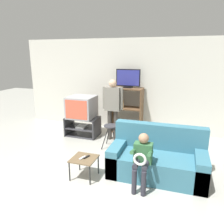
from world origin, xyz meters
TOP-DOWN VIEW (x-y plane):
  - ground_plane at (0.00, 0.00)m, footprint 18.00×18.00m
  - wall_back at (0.00, 3.41)m, footprint 6.40×0.06m
  - tv_stand at (-0.98, 2.47)m, footprint 0.87×0.57m
  - television_main at (-0.99, 2.48)m, footprint 0.69×0.67m
  - media_shelf at (0.08, 3.12)m, footprint 0.89×0.44m
  - television_flat at (0.11, 3.14)m, footprint 0.67×0.20m
  - folding_stool at (0.02, 1.93)m, footprint 0.39×0.38m
  - snack_table at (-0.03, 0.54)m, footprint 0.44×0.44m
  - remote_control_black at (0.01, 0.58)m, footprint 0.08×0.15m
  - remote_control_white at (-0.05, 0.52)m, footprint 0.08×0.15m
  - couch at (1.21, 1.04)m, footprint 1.70×0.83m
  - person_standing_adult at (-0.10, 2.43)m, footprint 0.53×0.20m
  - person_seated_child at (1.01, 0.55)m, footprint 0.33×0.43m

SIDE VIEW (x-z plane):
  - ground_plane at x=0.00m, z-range 0.00..0.00m
  - tv_stand at x=-0.98m, z-range 0.00..0.50m
  - couch at x=1.21m, z-range -0.15..0.75m
  - snack_table at x=-0.03m, z-range 0.14..0.52m
  - remote_control_black at x=0.01m, z-range 0.38..0.40m
  - remote_control_white at x=-0.05m, z-range 0.38..0.40m
  - folding_stool at x=0.02m, z-range 0.17..0.73m
  - person_seated_child at x=1.01m, z-range 0.09..1.02m
  - media_shelf at x=0.08m, z-range 0.01..1.28m
  - television_main at x=-0.99m, z-range 0.51..1.08m
  - person_standing_adult at x=-0.10m, z-range 0.16..1.73m
  - wall_back at x=0.00m, z-range 0.00..2.60m
  - television_flat at x=0.11m, z-range 1.26..1.76m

